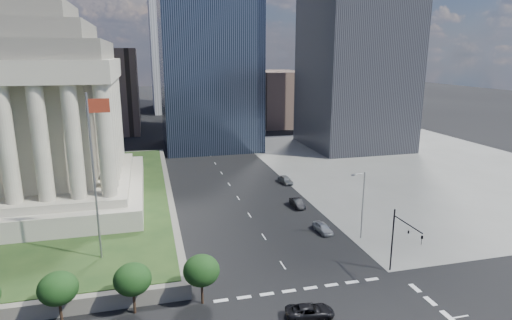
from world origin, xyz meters
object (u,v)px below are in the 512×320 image
object	(u,v)px
traffic_signal_ne	(402,237)
parked_sedan_far	(286,180)
flagpole	(95,169)
parked_sedan_near	(323,228)
parked_sedan_mid	(297,203)
war_memorial	(24,85)
street_lamp_north	(362,202)
pickup_truck	(310,311)

from	to	relation	value
traffic_signal_ne	parked_sedan_far	xyz separation A→B (m)	(-1.00, 40.06, -4.47)
flagpole	parked_sedan_near	xyz separation A→B (m)	(30.83, 4.40, -12.39)
flagpole	parked_sedan_mid	distance (m)	36.74
parked_sedan_mid	war_memorial	bearing A→B (deg)	167.77
traffic_signal_ne	parked_sedan_near	distance (m)	15.78
street_lamp_north	parked_sedan_near	size ratio (longest dim) A/B	2.34
war_memorial	parked_sedan_near	xyz separation A→B (m)	(43.00, -19.60, -20.67)
traffic_signal_ne	pickup_truck	distance (m)	14.87
traffic_signal_ne	parked_sedan_far	distance (m)	40.32
war_memorial	flagpole	size ratio (longest dim) A/B	1.95
flagpole	street_lamp_north	distance (m)	35.95
flagpole	parked_sedan_mid	size ratio (longest dim) A/B	4.54
war_memorial	street_lamp_north	size ratio (longest dim) A/B	3.90
flagpole	parked_sedan_mid	world-z (taller)	flagpole
war_memorial	flagpole	bearing A→B (deg)	-63.11
parked_sedan_far	pickup_truck	bearing A→B (deg)	-110.93
flagpole	parked_sedan_near	world-z (taller)	flagpole
pickup_truck	parked_sedan_far	xyz separation A→B (m)	(12.25, 45.02, 0.09)
flagpole	traffic_signal_ne	world-z (taller)	flagpole
war_memorial	parked_sedan_mid	size ratio (longest dim) A/B	8.85
war_memorial	parked_sedan_far	size ratio (longest dim) A/B	8.48
street_lamp_north	pickup_truck	world-z (taller)	street_lamp_north
parked_sedan_mid	traffic_signal_ne	bearing A→B (deg)	-83.60
pickup_truck	parked_sedan_mid	size ratio (longest dim) A/B	1.13
parked_sedan_far	parked_sedan_near	bearing A→B (deg)	-101.34
flagpole	street_lamp_north	bearing A→B (deg)	1.63
war_memorial	parked_sedan_near	size ratio (longest dim) A/B	9.11
pickup_truck	parked_sedan_far	distance (m)	46.66
street_lamp_north	pickup_truck	size ratio (longest dim) A/B	2.01
street_lamp_north	flagpole	bearing A→B (deg)	-178.37
flagpole	parked_sedan_near	size ratio (longest dim) A/B	4.67
traffic_signal_ne	parked_sedan_mid	bearing A→B (deg)	97.67
street_lamp_north	pickup_truck	bearing A→B (deg)	-130.88
war_memorial	parked_sedan_near	world-z (taller)	war_memorial
street_lamp_north	parked_sedan_far	world-z (taller)	street_lamp_north
war_memorial	street_lamp_north	distance (m)	54.92
pickup_truck	parked_sedan_far	bearing A→B (deg)	-8.13
parked_sedan_mid	parked_sedan_far	distance (m)	14.30
traffic_signal_ne	parked_sedan_far	world-z (taller)	traffic_signal_ne
pickup_truck	parked_sedan_mid	xyz separation A→B (m)	(9.75, 30.94, 0.04)
flagpole	traffic_signal_ne	distance (m)	36.69
flagpole	parked_sedan_far	world-z (taller)	flagpole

